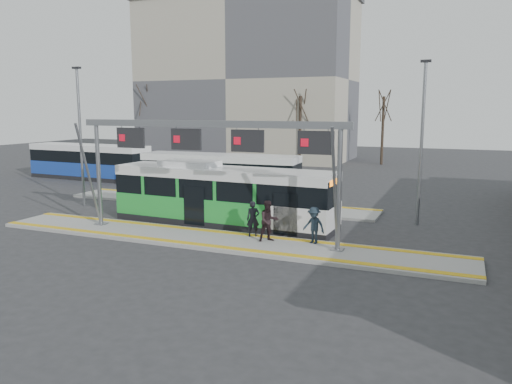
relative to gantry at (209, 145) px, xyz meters
The scene contains 18 objects.
ground 4.32m from the gantry, 36.20° to the right, with size 120.00×120.00×0.00m, color #2D2D30.
platform_main 4.25m from the gantry, 36.20° to the right, with size 22.00×3.00×0.15m, color gray.
platform_second 9.55m from the gantry, 115.25° to the left, with size 20.00×3.00×0.15m, color gray.
tactile_main 4.16m from the gantry, 36.20° to the right, with size 22.00×2.65×0.02m.
tactile_second 10.47m from the gantry, 112.32° to the left, with size 20.00×0.35×0.02m.
gantry is the anchor object (origin of this frame).
apartment_block 38.58m from the gantry, 110.90° to the left, with size 24.50×12.50×18.40m.
hero_bus 4.15m from the gantry, 105.39° to the left, with size 11.72×2.92×3.20m.
bg_bus_green 12.51m from the gantry, 114.60° to the left, with size 11.20×2.83×2.78m.
bg_bus_blue 23.36m from the gantry, 143.64° to the left, with size 11.17×2.97×2.89m.
passenger_a 3.88m from the gantry, 23.28° to the left, with size 0.59×0.38×1.61m, color black.
passenger_b 4.26m from the gantry, ahead, with size 0.87×0.68×1.79m, color black.
passenger_c 5.78m from the gantry, ahead, with size 1.02×0.59×1.58m, color #1C2934.
tree_left 30.15m from the gantry, 99.92° to the left, with size 1.40×1.40×8.08m.
tree_mid 34.63m from the gantry, 86.05° to the left, with size 1.40×1.40×8.09m.
tree_far 38.64m from the gantry, 129.01° to the left, with size 1.40×1.40×8.93m.
lamp_west 11.63m from the gantry, 158.98° to the left, with size 0.50×0.25×8.28m.
lamp_east 10.71m from the gantry, 38.21° to the left, with size 0.50×0.25×8.19m.
Camera 1 is at (9.99, -19.19, 5.85)m, focal length 35.00 mm.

